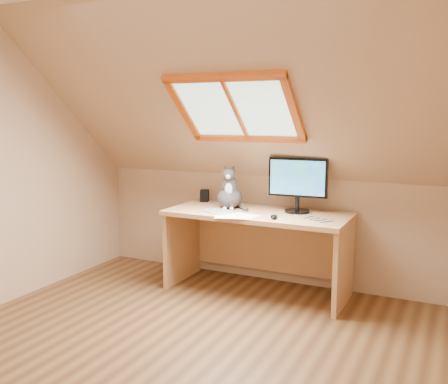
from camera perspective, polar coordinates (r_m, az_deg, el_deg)
The scene contains 10 objects.
ground at distance 3.48m, azimuth -6.26°, elevation -18.14°, with size 3.50×3.50×0.00m, color brown.
room_shell at distance 3.02m, azimuth -7.67°, elevation 6.02°, with size 3.52×3.52×2.41m.
desk at distance 4.50m, azimuth 4.16°, elevation -4.91°, with size 1.60×0.70×0.73m.
monitor at distance 4.35m, azimuth 8.43°, elevation 1.21°, with size 0.52×0.22×0.47m.
cat at distance 4.51m, azimuth 0.65°, elevation -0.07°, with size 0.29×0.32×0.41m.
desk_speaker at distance 4.88m, azimuth -2.24°, elevation -0.42°, with size 0.08×0.08×0.12m, color black.
graphics_tablet at distance 4.36m, azimuth -0.61°, elevation -2.24°, with size 0.26×0.19×0.01m, color #B2B2B7.
mouse at distance 4.10m, azimuth 5.74°, elevation -2.83°, with size 0.06×0.11×0.03m, color black.
papers at distance 4.17m, azimuth 1.83°, elevation -2.79°, with size 0.35×0.30×0.01m.
cables at distance 4.12m, azimuth 9.30°, elevation -3.03°, with size 0.51×0.26×0.01m.
Camera 1 is at (1.67, -2.61, 1.58)m, focal length 40.00 mm.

